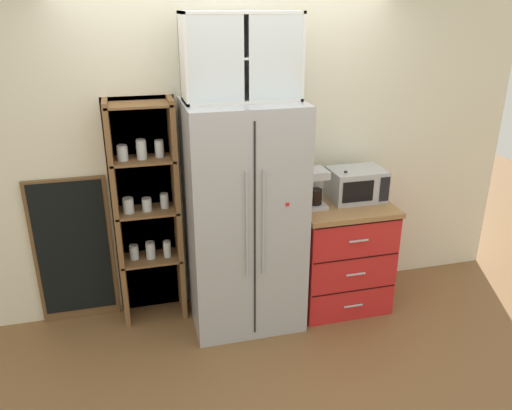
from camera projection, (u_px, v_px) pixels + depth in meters
The scene contains 13 objects.
ground_plane at pixel (245, 315), 4.21m from camera, with size 10.71×10.71×0.00m, color brown.
wall_back_cream at pixel (232, 155), 4.09m from camera, with size 5.01×0.10×2.55m, color silver.
refrigerator at pixel (243, 217), 3.88m from camera, with size 0.85×0.71×1.78m.
pantry_shelf_column at pixel (147, 208), 3.94m from camera, with size 0.54×0.31×1.79m.
counter_cabinet at pixel (339, 253), 4.26m from camera, with size 0.77×0.68×0.92m.
microwave at pixel (356, 184), 4.12m from camera, with size 0.44×0.33×0.26m.
coffee_maker at pixel (314, 187), 3.98m from camera, with size 0.17×0.20×0.31m.
mug_sage at pixel (345, 200), 4.04m from camera, with size 0.12×0.09×0.08m.
mug_cream at pixel (343, 198), 4.07m from camera, with size 0.11×0.07×0.09m.
bottle_cobalt at pixel (344, 190), 4.03m from camera, with size 0.06×0.06×0.26m.
bottle_clear at pixel (345, 190), 4.03m from camera, with size 0.06×0.06×0.28m.
upper_cabinet at pixel (240, 57), 3.48m from camera, with size 0.82×0.32×0.59m.
chalkboard_menu at pixel (74, 251), 3.97m from camera, with size 0.60×0.04×1.21m.
Camera 1 is at (-0.81, -3.47, 2.42)m, focal length 35.35 mm.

